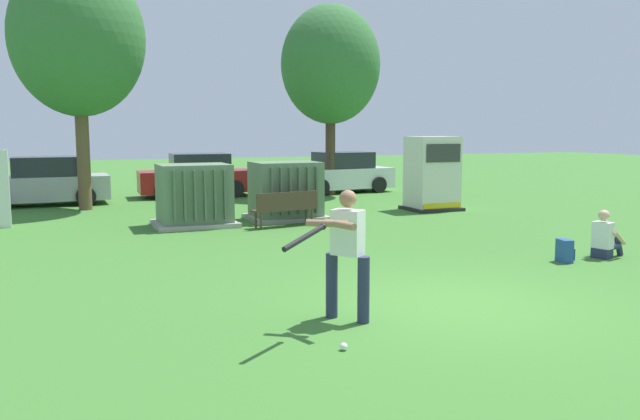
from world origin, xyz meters
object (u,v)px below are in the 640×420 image
object	(u,v)px
transformer_west	(194,196)
sports_ball	(344,347)
seated_spectator	(605,239)
parked_car_leftmost	(43,183)
generator_enclosure	(432,174)
parked_car_left_of_center	(197,177)
parked_car_right_of_center	(341,174)
batter	(345,249)
transformer_mid_west	(286,192)
backpack	(565,251)
park_bench	(286,206)

from	to	relation	value
transformer_west	sports_ball	xyz separation A→B (m)	(-0.32, -10.16, -0.74)
seated_spectator	parked_car_leftmost	bearing A→B (deg)	127.07
sports_ball	transformer_west	bearing A→B (deg)	88.20
parked_car_leftmost	generator_enclosure	bearing A→B (deg)	-28.02
transformer_west	seated_spectator	bearing A→B (deg)	-47.43
parked_car_left_of_center	parked_car_right_of_center	size ratio (longest dim) A/B	0.98
batter	parked_car_right_of_center	world-z (taller)	batter
transformer_mid_west	parked_car_right_of_center	bearing A→B (deg)	54.63
backpack	batter	bearing A→B (deg)	-161.42
transformer_mid_west	parked_car_left_of_center	world-z (taller)	same
backpack	parked_car_right_of_center	size ratio (longest dim) A/B	0.10
seated_spectator	parked_car_left_of_center	size ratio (longest dim) A/B	0.23
sports_ball	transformer_mid_west	bearing A→B (deg)	74.26
park_bench	parked_car_left_of_center	bearing A→B (deg)	94.01
sports_ball	backpack	world-z (taller)	backpack
generator_enclosure	park_bench	bearing A→B (deg)	-163.81
batter	parked_car_leftmost	size ratio (longest dim) A/B	0.41
batter	seated_spectator	xyz separation A→B (m)	(6.50, 1.88, -0.60)
backpack	parked_car_leftmost	world-z (taller)	parked_car_leftmost
sports_ball	seated_spectator	distance (m)	7.57
sports_ball	seated_spectator	size ratio (longest dim) A/B	0.09
sports_ball	parked_car_left_of_center	xyz separation A→B (m)	(1.89, 17.53, 0.71)
parked_car_right_of_center	parked_car_leftmost	bearing A→B (deg)	-178.92
transformer_mid_west	generator_enclosure	world-z (taller)	generator_enclosure
parked_car_leftmost	backpack	bearing A→B (deg)	-55.90
backpack	seated_spectator	bearing A→B (deg)	2.37
generator_enclosure	parked_car_leftmost	xyz separation A→B (m)	(-11.31, 6.02, -0.38)
transformer_mid_west	parked_car_left_of_center	size ratio (longest dim) A/B	0.49
transformer_mid_west	batter	world-z (taller)	batter
batter	parked_car_left_of_center	bearing A→B (deg)	85.15
transformer_mid_west	backpack	bearing A→B (deg)	-68.19
sports_ball	parked_car_leftmost	bearing A→B (deg)	101.59
backpack	parked_car_left_of_center	bearing A→B (deg)	105.44
transformer_mid_west	generator_enclosure	distance (m)	4.98
transformer_mid_west	backpack	world-z (taller)	transformer_mid_west
parked_car_leftmost	park_bench	bearing A→B (deg)	-52.13
generator_enclosure	seated_spectator	world-z (taller)	generator_enclosure
transformer_mid_west	parked_car_leftmost	world-z (taller)	same
backpack	sports_ball	bearing A→B (deg)	-154.31
transformer_west	backpack	xyz separation A→B (m)	(5.62, -7.30, -0.57)
seated_spectator	generator_enclosure	bearing A→B (deg)	83.41
backpack	parked_car_leftmost	distance (m)	16.71
transformer_mid_west	batter	bearing A→B (deg)	-104.62
parked_car_right_of_center	backpack	bearing A→B (deg)	-96.54
transformer_west	seated_spectator	distance (m)	9.87
generator_enclosure	seated_spectator	xyz separation A→B (m)	(-0.90, -7.76, -0.76)
transformer_mid_west	backpack	xyz separation A→B (m)	(3.01, -7.53, -0.57)
transformer_west	parked_car_leftmost	xyz separation A→B (m)	(-3.74, 6.52, -0.04)
parked_car_right_of_center	sports_ball	bearing A→B (deg)	-114.08
parked_car_left_of_center	seated_spectator	bearing A→B (deg)	-70.77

